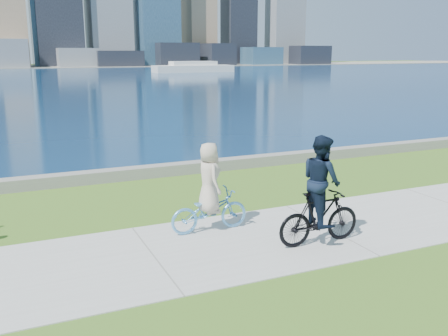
# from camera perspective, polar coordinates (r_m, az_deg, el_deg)

# --- Properties ---
(ground) EXTENTS (320.00, 320.00, 0.00)m
(ground) POSITION_cam_1_polar(r_m,az_deg,el_deg) (9.87, -7.99, -10.09)
(ground) COLOR #3A6219
(ground) RESTS_ON ground
(concrete_path) EXTENTS (80.00, 3.50, 0.02)m
(concrete_path) POSITION_cam_1_polar(r_m,az_deg,el_deg) (9.87, -7.99, -10.04)
(concrete_path) COLOR #ABABA6
(concrete_path) RESTS_ON ground
(seawall) EXTENTS (90.00, 0.50, 0.35)m
(seawall) POSITION_cam_1_polar(r_m,az_deg,el_deg) (15.59, -14.36, -0.97)
(seawall) COLOR slate
(seawall) RESTS_ON ground
(bay_water) EXTENTS (320.00, 131.00, 0.01)m
(bay_water) POSITION_cam_1_polar(r_m,az_deg,el_deg) (80.88, -22.52, 9.48)
(bay_water) COLOR #0B294C
(bay_water) RESTS_ON ground
(far_shore) EXTENTS (320.00, 30.00, 0.12)m
(far_shore) POSITION_cam_1_polar(r_m,az_deg,el_deg) (138.83, -23.35, 10.58)
(far_shore) COLOR gray
(far_shore) RESTS_ON ground
(ferry_far) EXTENTS (15.06, 4.30, 2.04)m
(ferry_far) POSITION_cam_1_polar(r_m,az_deg,el_deg) (95.59, -3.55, 11.37)
(ferry_far) COLOR silver
(ferry_far) RESTS_ON ground
(cyclist_woman) EXTENTS (0.63, 1.77, 1.97)m
(cyclist_woman) POSITION_cam_1_polar(r_m,az_deg,el_deg) (10.87, -1.71, -3.54)
(cyclist_woman) COLOR #5EA9E4
(cyclist_woman) RESTS_ON ground
(cyclist_man) EXTENTS (0.70, 1.86, 2.26)m
(cyclist_man) POSITION_cam_1_polar(r_m,az_deg,el_deg) (10.27, 10.95, -3.52)
(cyclist_man) COLOR black
(cyclist_man) RESTS_ON ground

